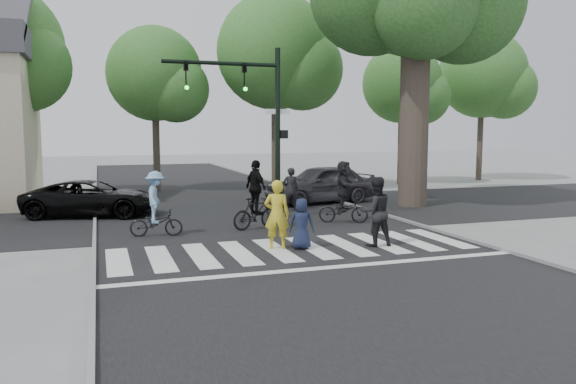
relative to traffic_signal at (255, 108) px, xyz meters
name	(u,v)px	position (x,y,z in m)	size (l,w,h in m)	color
ground	(308,257)	(-0.35, -6.20, -3.90)	(120.00, 120.00, 0.00)	gray
road_stem	(255,225)	(-0.35, -1.20, -3.90)	(10.00, 70.00, 0.01)	black
road_cross	(234,212)	(-0.35, 1.80, -3.89)	(70.00, 10.00, 0.01)	black
curb_left	(95,232)	(-5.40, -1.20, -3.85)	(0.10, 70.00, 0.10)	gray
curb_right	(389,216)	(4.70, -1.20, -3.85)	(0.10, 70.00, 0.10)	gray
crosswalk	(299,251)	(-0.35, -5.54, -3.89)	(10.00, 3.85, 0.01)	silver
traffic_signal	(255,108)	(0.00, 0.00, 0.00)	(4.45, 0.29, 6.00)	black
bg_tree_1	(4,51)	(-9.06, 9.28, 2.75)	(6.09, 5.80, 9.80)	brown
bg_tree_2	(160,78)	(-2.11, 10.42, 1.88)	(5.04, 4.80, 8.40)	brown
bg_tree_3	(282,56)	(3.95, 9.07, 3.04)	(6.30, 6.00, 10.20)	brown
bg_tree_4	(407,87)	(11.88, 9.93, 1.73)	(4.83, 4.60, 8.15)	brown
bg_tree_5	(488,78)	(17.92, 10.50, 2.46)	(5.67, 5.40, 9.30)	brown
pedestrian_woman	(277,215)	(-0.79, -5.04, -2.98)	(0.67, 0.44, 1.85)	gold
pedestrian_child	(302,224)	(-0.18, -5.29, -3.22)	(0.67, 0.43, 1.37)	#18203A
pedestrian_adult	(376,212)	(1.87, -5.54, -2.95)	(0.92, 0.72, 1.90)	black
cyclist_left	(156,208)	(-3.65, -2.20, -3.06)	(1.61, 1.09, 1.95)	black
cyclist_mid	(256,201)	(-0.51, -1.95, -2.99)	(1.76, 1.11, 2.21)	black
cyclist_right	(344,195)	(2.64, -1.73, -2.96)	(1.75, 1.62, 2.12)	black
car_suv	(92,198)	(-5.49, 2.59, -3.24)	(2.21, 4.79, 1.33)	black
car_grey	(321,184)	(3.88, 3.40, -3.06)	(1.98, 4.91, 1.67)	#3A393F
bystander_dark	(291,189)	(1.89, 1.64, -3.05)	(0.62, 0.41, 1.69)	black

